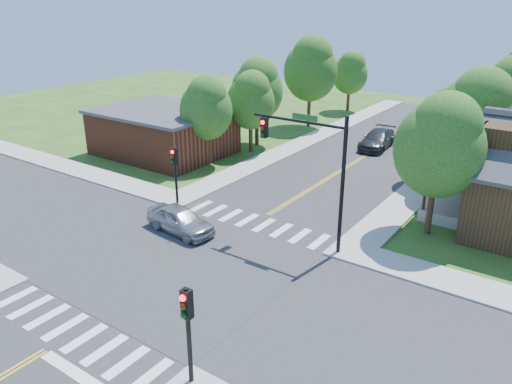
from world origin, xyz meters
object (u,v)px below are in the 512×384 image
Objects in this scene: signal_pole_nw at (175,165)px; car_dgrey at (377,140)px; signal_mast_ne at (313,158)px; car_silver at (180,220)px; signal_pole_se at (187,319)px.

signal_pole_nw reaches higher than car_dgrey.
signal_mast_ne is 8.29m from car_silver.
signal_pole_se is 12.03m from car_silver.
signal_pole_se is 0.84× the size of car_silver.
signal_pole_nw is 4.40m from car_silver.
car_silver is at bearing 134.60° from signal_pole_se.
signal_pole_se is at bearing -45.00° from signal_pole_nw.
signal_pole_nw is 0.70× the size of car_dgrey.
car_silver is at bearing -43.80° from signal_pole_nw.
car_silver is (2.86, -2.74, -1.92)m from signal_pole_nw.
signal_pole_se is 1.00× the size of signal_pole_nw.
signal_pole_nw reaches higher than car_silver.
signal_pole_nw is at bearing -110.99° from car_dgrey.
car_dgrey is (5.49, 19.09, -1.90)m from signal_pole_nw.
signal_pole_nw is at bearing 135.00° from signal_pole_se.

